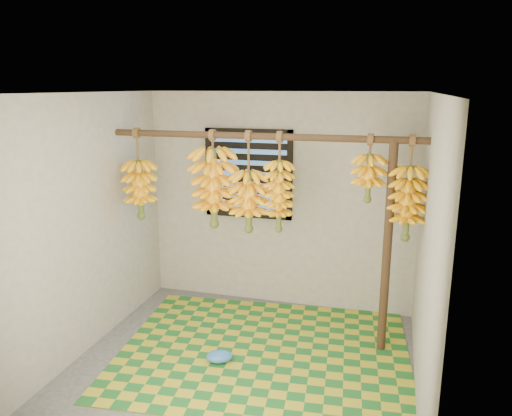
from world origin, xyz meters
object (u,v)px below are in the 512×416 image
(support_post, at_px, (387,250))
(banana_bunch_b, at_px, (214,188))
(banana_bunch_f, at_px, (368,178))
(banana_bunch_a, at_px, (140,189))
(banana_bunch_d, at_px, (279,196))
(banana_bunch_e, at_px, (408,203))
(woven_mat, at_px, (264,352))
(plastic_bag, at_px, (219,356))
(banana_bunch_c, at_px, (249,201))

(support_post, bearing_deg, banana_bunch_b, -180.00)
(support_post, distance_m, banana_bunch_f, 0.69)
(banana_bunch_b, bearing_deg, banana_bunch_f, 0.00)
(banana_bunch_a, height_order, banana_bunch_d, same)
(banana_bunch_e, distance_m, banana_bunch_f, 0.41)
(banana_bunch_d, relative_size, banana_bunch_e, 1.02)
(woven_mat, xyz_separation_m, plastic_bag, (-0.34, -0.29, 0.06))
(support_post, relative_size, plastic_bag, 8.15)
(support_post, xyz_separation_m, banana_bunch_a, (-2.48, 0.00, 0.43))
(plastic_bag, distance_m, banana_bunch_b, 1.59)
(banana_bunch_d, relative_size, banana_bunch_f, 1.56)
(plastic_bag, distance_m, banana_bunch_a, 1.85)
(woven_mat, bearing_deg, banana_bunch_c, 125.14)
(banana_bunch_e, bearing_deg, support_post, 180.00)
(banana_bunch_b, bearing_deg, plastic_bag, -67.56)
(banana_bunch_a, xyz_separation_m, banana_bunch_b, (0.80, -0.00, 0.06))
(banana_bunch_a, height_order, banana_bunch_e, same)
(banana_bunch_b, xyz_separation_m, banana_bunch_d, (0.66, 0.00, -0.04))
(banana_bunch_d, bearing_deg, banana_bunch_c, 180.00)
(banana_bunch_d, xyz_separation_m, banana_bunch_f, (0.81, 0.00, 0.22))
(woven_mat, bearing_deg, banana_bunch_e, 16.38)
(banana_bunch_b, height_order, banana_bunch_f, same)
(banana_bunch_b, bearing_deg, support_post, 0.00)
(banana_bunch_a, bearing_deg, plastic_bag, -31.08)
(banana_bunch_b, relative_size, banana_bunch_e, 1.01)
(woven_mat, xyz_separation_m, banana_bunch_a, (-1.41, 0.36, 1.42))
(banana_bunch_a, distance_m, banana_bunch_c, 1.16)
(woven_mat, xyz_separation_m, banana_bunch_c, (-0.25, 0.36, 1.37))
(banana_bunch_b, xyz_separation_m, banana_bunch_f, (1.47, 0.00, 0.17))
(banana_bunch_b, bearing_deg, banana_bunch_e, 0.00)
(banana_bunch_c, bearing_deg, banana_bunch_d, -0.00)
(banana_bunch_a, bearing_deg, banana_bunch_f, 0.00)
(support_post, xyz_separation_m, banana_bunch_e, (0.15, 0.00, 0.45))
(banana_bunch_b, relative_size, banana_bunch_d, 1.00)
(plastic_bag, xyz_separation_m, banana_bunch_f, (1.21, 0.64, 1.60))
(woven_mat, relative_size, plastic_bag, 10.95)
(banana_bunch_a, relative_size, banana_bunch_c, 0.95)
(banana_bunch_d, bearing_deg, support_post, 0.00)
(plastic_bag, xyz_separation_m, banana_bunch_a, (-1.07, 0.64, 1.37))
(banana_bunch_a, bearing_deg, banana_bunch_e, 0.00)
(banana_bunch_d, xyz_separation_m, banana_bunch_e, (1.17, 0.00, 0.01))
(banana_bunch_b, bearing_deg, woven_mat, -30.37)
(support_post, xyz_separation_m, banana_bunch_f, (-0.20, 0.00, 0.66))
(support_post, height_order, banana_bunch_a, banana_bunch_a)
(woven_mat, bearing_deg, plastic_bag, -140.07)
(support_post, bearing_deg, plastic_bag, -155.41)
(banana_bunch_e, relative_size, banana_bunch_f, 1.54)
(plastic_bag, bearing_deg, woven_mat, 39.93)
(plastic_bag, height_order, banana_bunch_b, banana_bunch_b)
(woven_mat, xyz_separation_m, banana_bunch_b, (-0.61, 0.36, 1.48))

